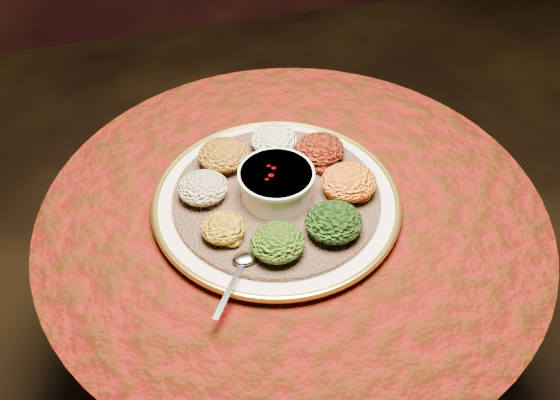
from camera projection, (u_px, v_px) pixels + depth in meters
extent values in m
plane|color=black|center=(289.00, 396.00, 1.70)|extent=(4.00, 4.00, 0.00)
cylinder|color=black|center=(289.00, 393.00, 1.68)|extent=(0.44, 0.44, 0.04)
cylinder|color=black|center=(290.00, 327.00, 1.46)|extent=(0.12, 0.12, 0.68)
cylinder|color=black|center=(293.00, 223.00, 1.20)|extent=(0.80, 0.80, 0.04)
cylinder|color=#4A0A06|center=(292.00, 270.00, 1.30)|extent=(0.93, 0.93, 0.34)
cylinder|color=#4A0A06|center=(293.00, 214.00, 1.18)|extent=(0.96, 0.96, 0.01)
cylinder|color=silver|center=(276.00, 202.00, 1.18)|extent=(0.58, 0.58, 0.02)
torus|color=gold|center=(276.00, 200.00, 1.17)|extent=(0.47, 0.47, 0.01)
cylinder|color=brown|center=(276.00, 197.00, 1.17)|extent=(0.43, 0.43, 0.01)
cylinder|color=silver|center=(276.00, 184.00, 1.14)|extent=(0.13, 0.13, 0.06)
cylinder|color=silver|center=(276.00, 174.00, 1.13)|extent=(0.14, 0.14, 0.01)
cylinder|color=#520704|center=(276.00, 177.00, 1.13)|extent=(0.11, 0.11, 0.01)
ellipsoid|color=silver|center=(245.00, 258.00, 1.05)|extent=(0.04, 0.03, 0.01)
cube|color=silver|center=(229.00, 291.00, 1.01)|extent=(0.07, 0.10, 0.00)
ellipsoid|color=white|center=(274.00, 140.00, 1.24)|extent=(0.09, 0.09, 0.05)
ellipsoid|color=black|center=(320.00, 149.00, 1.22)|extent=(0.10, 0.09, 0.05)
ellipsoid|color=#C68E10|center=(349.00, 182.00, 1.15)|extent=(0.10, 0.10, 0.05)
ellipsoid|color=black|center=(334.00, 222.00, 1.08)|extent=(0.10, 0.10, 0.05)
ellipsoid|color=#922C09|center=(278.00, 242.00, 1.05)|extent=(0.10, 0.09, 0.05)
ellipsoid|color=#BF8B10|center=(223.00, 228.00, 1.08)|extent=(0.08, 0.07, 0.04)
ellipsoid|color=maroon|center=(203.00, 188.00, 1.15)|extent=(0.09, 0.09, 0.04)
ellipsoid|color=#9C5312|center=(224.00, 155.00, 1.21)|extent=(0.10, 0.10, 0.05)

